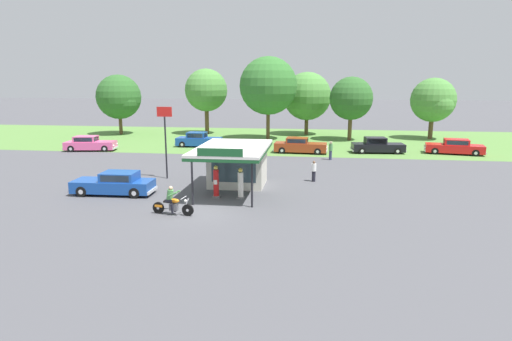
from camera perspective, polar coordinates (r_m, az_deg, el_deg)
name	(u,v)px	position (r m, az deg, el deg)	size (l,w,h in m)	color
ground_plane	(202,211)	(23.58, -7.23, -5.44)	(300.00, 300.00, 0.00)	#4C4C51
grass_verge_strip	(265,139)	(52.53, 1.21, 4.24)	(120.00, 24.00, 0.01)	#56843D
service_station_kiosk	(237,161)	(28.40, -2.64, 1.24)	(4.36, 7.38, 3.39)	beige
gas_pump_nearside	(216,183)	(26.01, -5.39, -1.66)	(0.44, 0.44, 1.99)	slate
gas_pump_offside	(241,184)	(25.73, -2.10, -1.89)	(0.44, 0.44, 1.89)	slate
motorcycle_with_rider	(172,203)	(23.03, -11.24, -4.30)	(2.34, 0.70, 1.58)	black
featured_classic_sedan	(115,184)	(28.12, -18.51, -1.72)	(5.24, 2.01, 1.44)	#19479E
parked_car_back_row_right	(199,140)	(46.74, -7.73, 4.07)	(5.06, 1.97, 1.59)	#19479E
parked_car_back_row_far_right	(377,146)	(43.95, 16.03, 3.20)	(5.37, 2.24, 1.56)	black
parked_car_back_row_centre	(90,144)	(46.90, -21.48, 3.35)	(5.37, 2.70, 1.52)	#E55993
parked_car_back_row_far_left	(455,147)	(45.92, 25.17, 2.86)	(5.71, 2.85, 1.48)	red
parked_car_back_row_left	(300,146)	(42.42, 5.95, 3.31)	(5.42, 2.15, 1.54)	#993819
bystander_leaning_by_kiosk	(331,150)	(39.00, 10.02, 2.73)	(0.37, 0.37, 1.68)	#2D3351
bystander_standing_back_lot	(314,171)	(30.32, 7.79, -0.03)	(0.34, 0.34, 1.50)	black
tree_oak_right	(120,98)	(59.83, -17.86, 9.28)	(5.86, 5.86, 7.92)	brown
tree_oak_centre	(351,100)	(52.66, 12.65, 9.30)	(5.13, 5.13, 7.59)	brown
tree_oak_left	(307,97)	(57.14, 6.88, 9.80)	(6.33, 6.33, 8.25)	brown
tree_oak_far_right	(206,90)	(57.94, -6.72, 10.67)	(5.66, 5.66, 8.70)	brown
tree_oak_distant_spare	(270,87)	(51.96, 1.87, 11.18)	(6.95, 6.95, 9.97)	brown
tree_oak_far_left	(434,101)	(56.47, 22.87, 8.59)	(5.35, 5.44, 7.46)	brown
roadside_pole_sign	(165,131)	(31.27, -12.14, 5.29)	(1.10, 0.12, 5.23)	black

